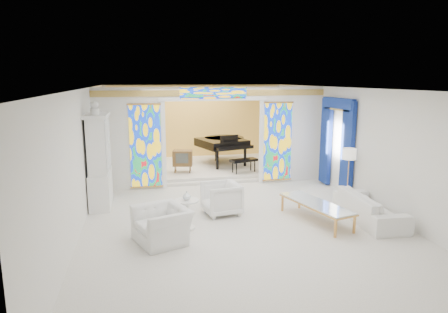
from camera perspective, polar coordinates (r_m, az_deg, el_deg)
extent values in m
plane|color=white|center=(10.56, 0.48, -6.79)|extent=(12.00, 12.00, 0.00)
cube|color=white|center=(10.05, 0.51, 9.71)|extent=(7.00, 12.00, 0.02)
cube|color=silver|center=(16.05, -4.19, 4.82)|extent=(7.00, 0.02, 3.00)
cube|color=silver|center=(4.73, 16.87, -10.99)|extent=(7.00, 0.02, 3.00)
cube|color=silver|center=(10.05, -19.38, 0.48)|extent=(0.02, 12.00, 3.00)
cube|color=silver|center=(11.47, 17.83, 1.82)|extent=(0.02, 12.00, 3.00)
cube|color=silver|center=(11.94, -13.45, 2.39)|extent=(2.00, 0.18, 3.00)
cube|color=silver|center=(12.83, 9.50, 3.13)|extent=(2.00, 0.18, 3.00)
cube|color=silver|center=(12.02, -1.60, 8.98)|extent=(3.00, 0.18, 0.40)
cube|color=white|center=(11.89, -8.60, 1.56)|extent=(0.12, 0.06, 2.60)
cube|color=white|center=(12.43, 5.34, 2.05)|extent=(0.12, 0.06, 2.60)
cube|color=white|center=(11.93, -1.50, 8.24)|extent=(3.24, 0.06, 0.12)
cube|color=gold|center=(11.92, -1.51, 9.06)|extent=(7.00, 0.05, 0.18)
cube|color=gold|center=(11.86, -11.15, 1.45)|extent=(0.90, 0.04, 2.40)
cube|color=gold|center=(12.59, 7.66, 2.11)|extent=(0.90, 0.04, 2.40)
cube|color=gold|center=(11.91, -1.50, 9.05)|extent=(2.00, 0.04, 0.34)
cube|color=white|center=(14.43, -3.06, -1.55)|extent=(6.80, 3.80, 0.18)
cube|color=gold|center=(15.94, -4.13, 4.78)|extent=(6.70, 0.10, 2.90)
cylinder|color=#C78E45|center=(14.03, -2.29, 8.25)|extent=(0.48, 0.48, 0.30)
cube|color=navy|center=(11.49, 17.23, 1.11)|extent=(0.12, 0.55, 2.60)
cube|color=navy|center=(12.62, 14.37, 2.12)|extent=(0.12, 0.55, 2.60)
cube|color=navy|center=(11.92, 16.03, 7.34)|extent=(0.14, 1.70, 0.30)
cube|color=gold|center=(11.94, 15.99, 6.52)|extent=(0.12, 1.50, 0.06)
cube|color=white|center=(10.82, -17.17, -4.36)|extent=(0.50, 1.40, 0.90)
cube|color=white|center=(10.59, -17.52, 1.65)|extent=(0.44, 1.30, 1.40)
cube|color=white|center=(10.57, -16.28, 1.71)|extent=(0.01, 1.20, 1.30)
cube|color=white|center=(10.50, -17.76, 5.64)|extent=(0.56, 1.46, 0.08)
cylinder|color=white|center=(10.14, -17.98, 6.14)|extent=(0.22, 0.22, 0.16)
sphere|color=white|center=(10.13, -18.03, 7.04)|extent=(0.20, 0.20, 0.20)
imported|color=white|center=(8.21, -8.85, -9.63)|extent=(1.27, 1.35, 0.71)
imported|color=silver|center=(9.70, -0.40, -6.03)|extent=(0.96, 0.94, 0.77)
imported|color=white|center=(9.88, 20.09, -6.82)|extent=(0.99, 2.23, 0.64)
cylinder|color=white|center=(8.75, -5.34, -6.30)|extent=(0.66, 0.66, 0.04)
cylinder|color=white|center=(8.85, -5.30, -8.25)|extent=(0.11, 0.11, 0.61)
cylinder|color=white|center=(8.96, -5.27, -10.06)|extent=(0.44, 0.44, 0.03)
imported|color=silver|center=(8.72, -5.35, -5.57)|extent=(0.21, 0.21, 0.19)
cube|color=white|center=(9.42, 13.01, -6.55)|extent=(1.07, 2.08, 0.04)
cube|color=#C78E45|center=(9.43, 13.00, -6.68)|extent=(1.11, 2.12, 0.03)
cube|color=#C78E45|center=(8.66, 15.64, -9.86)|extent=(0.05, 0.05, 0.41)
cube|color=#C78E45|center=(9.00, 18.12, -9.20)|extent=(0.05, 0.05, 0.41)
cube|color=#C78E45|center=(10.06, 8.35, -6.60)|extent=(0.05, 0.05, 0.41)
cube|color=#C78E45|center=(10.35, 10.72, -6.17)|extent=(0.05, 0.05, 0.41)
cylinder|color=#C78E45|center=(11.21, 17.08, -6.15)|extent=(0.32, 0.32, 0.03)
cylinder|color=#C78E45|center=(11.05, 17.27, -2.92)|extent=(0.03, 0.03, 1.33)
cylinder|color=white|center=(10.91, 17.47, 0.37)|extent=(0.45, 0.45, 0.28)
cube|color=black|center=(14.43, -0.35, 1.95)|extent=(1.87, 1.94, 0.28)
cylinder|color=black|center=(14.88, 0.02, 2.23)|extent=(1.83, 1.83, 0.28)
cube|color=black|center=(13.65, 1.51, 1.25)|extent=(1.40, 0.69, 0.10)
cube|color=white|center=(13.58, 1.68, 1.29)|extent=(1.24, 0.47, 0.03)
cube|color=black|center=(13.91, 0.76, 2.54)|extent=(0.69, 0.24, 0.25)
cube|color=black|center=(13.20, 2.85, -0.53)|extent=(0.98, 0.61, 0.08)
cylinder|color=black|center=(13.63, -0.96, -0.54)|extent=(0.13, 0.13, 0.63)
cylinder|color=black|center=(14.18, 3.02, -0.10)|extent=(0.13, 0.13, 0.63)
cylinder|color=black|center=(15.08, -1.13, 0.59)|extent=(0.13, 0.13, 0.63)
cube|color=brown|center=(13.26, -5.94, -0.21)|extent=(0.70, 0.54, 0.51)
cube|color=#3C413E|center=(13.04, -6.03, -0.26)|extent=(0.40, 0.10, 0.33)
cone|color=brown|center=(13.21, -7.02, -1.90)|extent=(0.04, 0.04, 0.22)
cone|color=brown|center=(13.17, -4.91, -1.90)|extent=(0.04, 0.04, 0.22)
cone|color=brown|center=(13.51, -6.89, -1.61)|extent=(0.04, 0.04, 0.22)
cone|color=brown|center=(13.46, -4.82, -1.61)|extent=(0.04, 0.04, 0.22)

